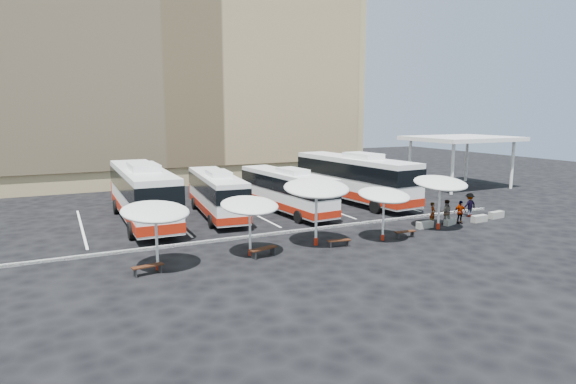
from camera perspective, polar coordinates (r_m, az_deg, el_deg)
name	(u,v)px	position (r m, az deg, el deg)	size (l,w,h in m)	color
ground	(295,234)	(30.47, 0.78, -5.05)	(120.00, 120.00, 0.00)	black
sandstone_building	(173,69)	(59.92, -13.44, 13.97)	(42.00, 18.25, 29.60)	tan
service_canopy	(462,140)	(52.13, 19.88, 5.85)	(10.00, 8.00, 5.20)	white
curb_divider	(291,232)	(30.88, 0.36, -4.71)	(34.00, 0.25, 0.15)	black
bay_lines	(248,211)	(37.60, -4.71, -2.29)	(24.15, 12.00, 0.01)	white
bus_0	(142,192)	(34.82, -16.91, 0.02)	(3.22, 13.44, 4.26)	white
bus_1	(216,192)	(35.87, -8.50, -0.04)	(3.37, 11.16, 3.49)	white
bus_2	(286,189)	(36.78, -0.22, 0.30)	(3.25, 11.16, 3.49)	white
bus_3	(354,177)	(41.28, 7.82, 1.80)	(4.00, 13.77, 4.31)	white
sunshade_0	(155,212)	(23.94, -15.45, -2.29)	(3.95, 3.99, 3.41)	white
sunshade_1	(250,206)	(25.53, -4.57, -1.61)	(3.33, 3.37, 3.23)	white
sunshade_2	(316,188)	(27.42, 3.38, 0.44)	(4.54, 4.57, 3.93)	white
sunshade_3	(384,195)	(29.06, 11.31, -0.39)	(3.13, 3.17, 3.24)	white
sunshade_4	(440,183)	(32.77, 17.61, 0.98)	(4.01, 4.05, 3.60)	white
wood_bench_0	(148,268)	(24.00, -16.29, -8.59)	(1.53, 0.62, 0.46)	black
wood_bench_1	(263,250)	(25.80, -2.95, -6.89)	(1.66, 0.84, 0.49)	black
wood_bench_2	(339,241)	(27.79, 6.05, -5.86)	(1.40, 0.60, 0.42)	black
wood_bench_3	(405,233)	(30.48, 13.70, -4.70)	(1.39, 0.50, 0.42)	black
conc_bench_0	(425,225)	(33.33, 15.91, -3.75)	(1.21, 0.40, 0.45)	gray
conc_bench_1	(450,222)	(34.77, 18.63, -3.38)	(1.10, 0.37, 0.41)	gray
conc_bench_2	(479,219)	(36.42, 21.72, -2.95)	(1.26, 0.42, 0.47)	gray
conc_bench_3	(496,215)	(38.20, 23.46, -2.50)	(1.29, 0.43, 0.48)	gray
passenger_0	(433,213)	(34.58, 16.78, -2.42)	(0.56, 0.36, 1.52)	black
passenger_1	(446,212)	(34.77, 18.27, -2.27)	(0.83, 0.65, 1.71)	black
passenger_2	(460,212)	(35.28, 19.72, -2.27)	(0.94, 0.39, 1.61)	black
passenger_3	(469,205)	(37.80, 20.70, -1.45)	(1.15, 0.66, 1.78)	black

